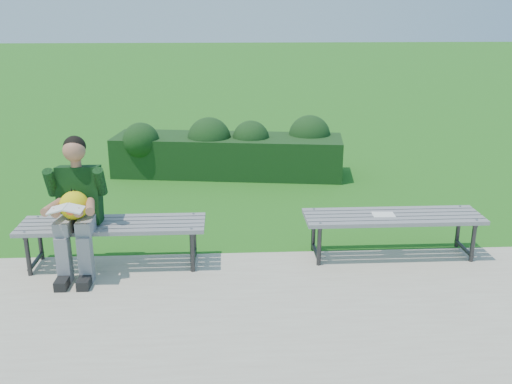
# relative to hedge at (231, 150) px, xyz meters

# --- Properties ---
(ground) EXTENTS (80.00, 80.00, 0.00)m
(ground) POSITION_rel_hedge_xyz_m (0.30, -3.09, -0.39)
(ground) COLOR #3A6F22
(ground) RESTS_ON ground
(walkway) EXTENTS (30.00, 3.50, 0.02)m
(walkway) POSITION_rel_hedge_xyz_m (0.30, -4.84, -0.38)
(walkway) COLOR #A79B89
(walkway) RESTS_ON ground
(hedge) EXTENTS (3.58, 1.35, 0.90)m
(hedge) POSITION_rel_hedge_xyz_m (0.00, 0.00, 0.00)
(hedge) COLOR #0E370E
(hedge) RESTS_ON ground
(bench_left) EXTENTS (1.80, 0.50, 0.46)m
(bench_left) POSITION_rel_hedge_xyz_m (-1.20, -3.31, 0.03)
(bench_left) COLOR gray
(bench_left) RESTS_ON walkway
(bench_right) EXTENTS (1.80, 0.50, 0.46)m
(bench_right) POSITION_rel_hedge_xyz_m (1.61, -3.23, 0.03)
(bench_right) COLOR gray
(bench_right) RESTS_ON walkway
(seated_boy) EXTENTS (0.56, 0.76, 1.31)m
(seated_boy) POSITION_rel_hedge_xyz_m (-1.50, -3.41, 0.32)
(seated_boy) COLOR gray
(seated_boy) RESTS_ON walkway
(paper_sheet) EXTENTS (0.23, 0.17, 0.01)m
(paper_sheet) POSITION_rel_hedge_xyz_m (1.51, -3.23, 0.08)
(paper_sheet) COLOR white
(paper_sheet) RESTS_ON bench_right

